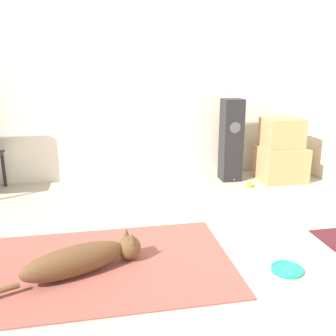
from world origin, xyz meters
TOP-DOWN VIEW (x-y plane):
  - ground_plane at (0.00, 0.00)m, footprint 12.00×12.00m
  - wall_back at (0.00, 2.10)m, footprint 8.00×0.06m
  - area_rug at (-0.16, 0.03)m, footprint 1.96×1.13m
  - dog at (-0.20, -0.05)m, footprint 1.00×0.46m
  - frisbee at (1.16, -0.27)m, footprint 0.22×0.22m
  - cardboard_box_lower at (2.07, 1.65)m, footprint 0.52×0.46m
  - cardboard_box_upper at (2.05, 1.66)m, footprint 0.43×0.38m
  - floor_speaker at (1.47, 1.77)m, footprint 0.23×0.23m
  - tennis_ball_by_boxes at (1.50, 1.69)m, footprint 0.07×0.07m
  - tennis_ball_near_speaker at (1.60, 1.45)m, footprint 0.07×0.07m

SIDE VIEW (x-z plane):
  - ground_plane at x=0.00m, z-range 0.00..0.00m
  - area_rug at x=-0.16m, z-range 0.00..0.01m
  - frisbee at x=1.16m, z-range 0.00..0.03m
  - tennis_ball_by_boxes at x=1.50m, z-range 0.00..0.07m
  - tennis_ball_near_speaker at x=1.60m, z-range 0.00..0.07m
  - dog at x=-0.20m, z-range 0.00..0.22m
  - cardboard_box_lower at x=2.07m, z-range 0.00..0.40m
  - floor_speaker at x=1.47m, z-range 0.00..0.97m
  - cardboard_box_upper at x=2.05m, z-range 0.40..0.75m
  - wall_back at x=0.00m, z-range 0.00..2.55m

